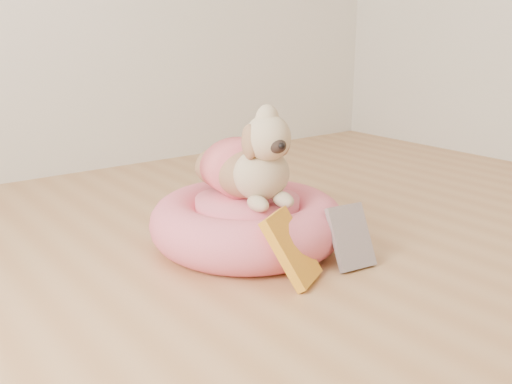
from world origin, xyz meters
TOP-DOWN VIEW (x-y plane):
  - floor at (0.00, 0.00)m, footprint 4.50×4.50m
  - pet_bed at (0.02, 0.86)m, footprint 0.68×0.68m
  - dog at (0.03, 0.86)m, footprint 0.39×0.51m
  - book_yellow at (-0.05, 0.54)m, footprint 0.21×0.21m
  - book_white at (0.18, 0.52)m, footprint 0.15×0.13m

SIDE VIEW (x-z plane):
  - floor at x=0.00m, z-range 0.00..0.00m
  - pet_bed at x=0.02m, z-range 0.00..0.17m
  - book_white at x=0.18m, z-range 0.00..0.20m
  - book_yellow at x=-0.05m, z-range 0.00..0.21m
  - dog at x=0.03m, z-range 0.18..0.52m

